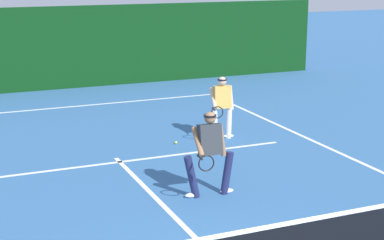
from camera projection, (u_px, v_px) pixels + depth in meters
court_line_baseline_far at (65, 107)px, 18.31m from camera, size 9.47×0.10×0.01m
court_line_service at (120, 162)px, 13.27m from camera, size 7.72×0.10×0.01m
court_line_centre at (168, 210)px, 10.68m from camera, size 0.10×6.40×0.01m
player_near at (210, 150)px, 11.15m from camera, size 0.97×0.87×1.58m
player_far at (222, 105)px, 14.86m from camera, size 0.83×0.86×1.52m
tennis_ball at (176, 143)px, 14.59m from camera, size 0.07×0.07×0.07m
back_fence_windscreen at (46, 49)px, 20.49m from camera, size 20.31×0.12×2.77m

